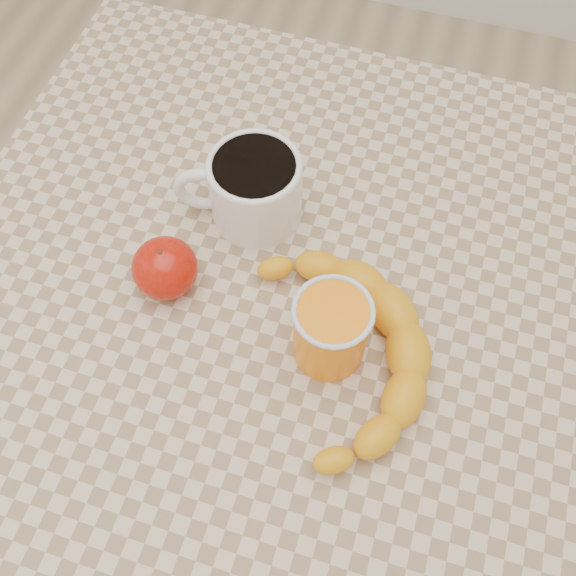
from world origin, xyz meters
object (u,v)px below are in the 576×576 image
(coffee_mug, at_px, (253,187))
(orange_juice_glass, at_px, (331,330))
(table, at_px, (288,330))
(apple, at_px, (165,268))
(banana, at_px, (346,351))

(coffee_mug, bearing_deg, orange_juice_glass, -47.94)
(table, height_order, coffee_mug, coffee_mug)
(apple, bearing_deg, coffee_mug, 63.30)
(table, distance_m, coffee_mug, 0.18)
(table, height_order, banana, banana)
(apple, bearing_deg, banana, -8.49)
(table, height_order, apple, apple)
(orange_juice_glass, xyz_separation_m, banana, (0.02, -0.01, -0.02))
(table, xyz_separation_m, orange_juice_glass, (0.06, -0.05, 0.13))
(table, distance_m, orange_juice_glass, 0.15)
(table, relative_size, banana, 2.36)
(table, distance_m, banana, 0.14)
(coffee_mug, xyz_separation_m, apple, (-0.06, -0.12, -0.02))
(apple, bearing_deg, orange_juice_glass, -7.57)
(coffee_mug, relative_size, orange_juice_glass, 1.69)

